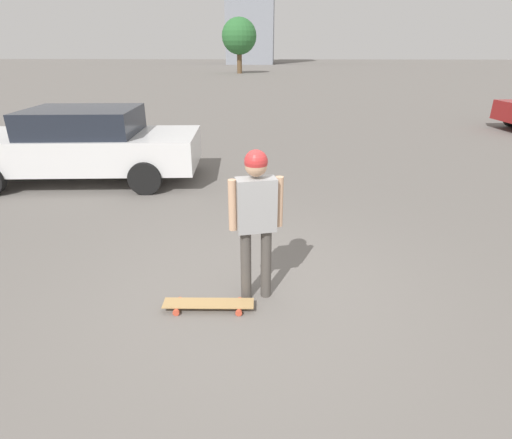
# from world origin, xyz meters

# --- Properties ---
(ground_plane) EXTENTS (220.00, 220.00, 0.00)m
(ground_plane) POSITION_xyz_m (0.00, 0.00, 0.00)
(ground_plane) COLOR slate
(person) EXTENTS (0.56, 0.30, 1.69)m
(person) POSITION_xyz_m (0.00, 0.00, 1.07)
(person) COLOR #4C4742
(person) RESTS_ON ground_plane
(skateboard) EXTENTS (0.98, 0.28, 0.08)m
(skateboard) POSITION_xyz_m (-0.50, -0.27, 0.07)
(skateboard) COLOR tan
(skateboard) RESTS_ON ground_plane
(car_parked_near) EXTENTS (4.92, 2.36, 1.49)m
(car_parked_near) POSITION_xyz_m (-3.84, 4.19, 0.77)
(car_parked_near) COLOR silver
(car_parked_near) RESTS_ON ground_plane
(tree_distant) EXTENTS (3.85, 3.85, 5.80)m
(tree_distant) POSITION_xyz_m (-4.23, 44.39, 3.84)
(tree_distant) COLOR brown
(tree_distant) RESTS_ON ground_plane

